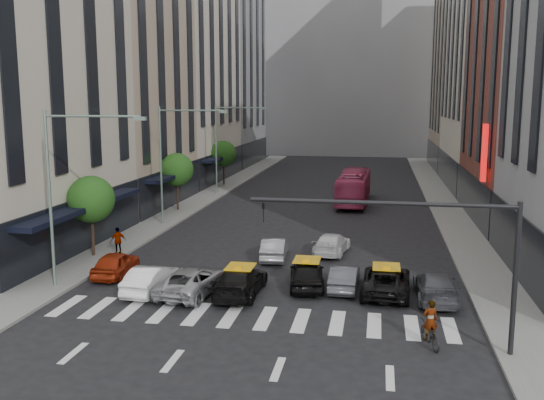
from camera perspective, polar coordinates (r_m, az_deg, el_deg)
The scene contains 33 objects.
ground at distance 26.30m, azimuth -2.55°, elevation -12.11°, with size 160.00×160.00×0.00m, color black.
sidewalk_left at distance 57.26m, azimuth -7.27°, elevation -0.27°, with size 3.00×96.00×0.15m, color slate.
sidewalk_right at distance 55.05m, azimuth 16.25°, elevation -0.96°, with size 3.00×96.00×0.15m, color slate.
building_left_a at distance 41.66m, azimuth -23.35°, elevation 14.68°, with size 8.00×18.00×28.00m, color beige.
building_left_b at distance 56.54m, azimuth -13.58°, elevation 11.56°, with size 8.00×16.00×24.00m, color tan.
building_left_c at distance 73.84m, azimuth -7.99°, elevation 15.84°, with size 8.00×20.00×36.00m, color beige.
building_left_d at distance 91.80m, azimuth -4.21°, elevation 12.76°, with size 8.00×18.00×30.00m, color gray.
building_right_b at distance 52.28m, azimuth 23.42°, elevation 12.35°, with size 8.00×18.00×26.00m, color brown.
building_right_c at distance 71.58m, azimuth 20.19°, elevation 17.20°, with size 8.00×20.00×40.00m, color beige.
building_right_d at distance 89.73m, azimuth 17.84°, elevation 11.78°, with size 8.00×18.00×28.00m, color tan.
building_far at distance 109.32m, azimuth 7.39°, elevation 13.75°, with size 30.00×10.00×36.00m, color gray.
tree_near at distance 38.45m, azimuth -16.66°, elevation 0.06°, with size 2.88×2.88×4.95m.
tree_mid at distance 53.09m, azimuth -8.94°, elevation 2.83°, with size 2.88×2.88×4.95m.
tree_far at distance 68.34m, azimuth -4.59°, elevation 4.37°, with size 2.88×2.88×4.95m.
streetlamp_near at distance 32.07m, azimuth -18.82°, elevation 2.22°, with size 5.38×0.25×9.00m.
streetlamp_mid at distance 46.65m, azimuth -9.35°, elevation 4.71°, with size 5.38×0.25×9.00m.
streetlamp_far at distance 61.94m, azimuth -4.44°, elevation 5.94°, with size 5.38×0.25×9.00m.
traffic_signal at distance 23.56m, azimuth 15.43°, elevation -3.62°, with size 10.10×0.20×6.00m.
liberty_sign at distance 44.61m, azimuth 19.36°, elevation 4.21°, with size 0.30×0.70×4.00m.
car_red at distance 34.71m, azimuth -14.50°, elevation -5.83°, with size 1.64×4.07×1.39m, color #98260D.
car_white_front at distance 31.42m, azimuth -11.33°, elevation -7.31°, with size 1.48×4.24×1.40m, color white.
car_silver at distance 30.80m, azimuth -7.52°, elevation -7.55°, with size 2.31×5.01×1.39m, color #A2A3A8.
taxi_left at distance 30.47m, azimuth -2.98°, elevation -7.63°, with size 2.01×4.94×1.43m, color black.
taxi_center at distance 31.59m, azimuth 3.31°, elevation -6.97°, with size 1.74×4.33×1.48m, color black.
car_grey_mid at distance 31.54m, azimuth 6.83°, elevation -7.22°, with size 1.37×3.93×1.30m, color #42444A.
taxi_right at distance 31.11m, azimuth 10.68°, elevation -7.46°, with size 2.32×5.03×1.40m, color black.
car_grey_curb at distance 30.73m, azimuth 15.16°, elevation -7.86°, with size 1.93×4.76×1.38m, color #45464D.
car_row2_left at distance 37.07m, azimuth 0.22°, elevation -4.58°, with size 1.43×4.10×1.35m, color #9F9EA3.
car_row2_right at distance 38.61m, azimuth 5.64°, elevation -4.10°, with size 1.81×4.44×1.29m, color silver.
bus at distance 57.18m, azimuth 7.70°, elevation 1.18°, with size 2.55×10.92×3.04m, color #BC3763.
motorcycle at distance 25.29m, azimuth 14.62°, elevation -12.10°, with size 0.67×1.91×1.01m, color black.
rider at distance 24.84m, azimuth 14.75°, elevation -9.24°, with size 0.60×0.39×1.65m, color gray.
pedestrian_far at distance 38.82m, azimuth -14.28°, elevation -3.75°, with size 0.99×0.41×1.69m, color gray.
Camera 1 is at (5.38, -23.87, 9.66)m, focal length 40.00 mm.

